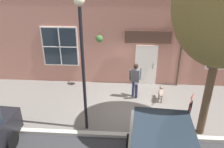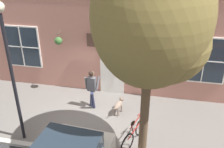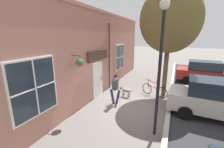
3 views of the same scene
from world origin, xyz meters
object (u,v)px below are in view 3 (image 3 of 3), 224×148
Objects in this scene: parked_car_mid_block at (219,99)px; parked_car_far_end at (206,72)px; street_tree_by_curb at (170,22)px; pedestrian_walking at (115,86)px; dog_on_leash at (125,90)px; street_lamp at (161,52)px; leaning_bicycle at (154,90)px.

parked_car_mid_block is 5.63m from parked_car_far_end.
parked_car_far_end is (2.74, 3.72, -3.51)m from street_tree_by_curb.
parked_car_mid_block is (2.44, -1.91, -3.51)m from street_tree_by_curb.
street_tree_by_curb is at bearing 141.91° from parked_car_mid_block.
parked_car_mid_block reaches higher than pedestrian_walking.
dog_on_leash is 0.21× the size of street_lamp.
pedestrian_walking is 1.34m from dog_on_leash.
parked_car_mid_block and parked_car_far_end have the same top height.
leaning_bicycle reaches higher than dog_on_leash.
street_tree_by_curb is 4.07m from leaning_bicycle.
leaning_bicycle is (1.62, 0.85, -0.02)m from dog_on_leash.
leaning_bicycle is at bearing -128.70° from parked_car_far_end.
pedestrian_walking is at bearing -132.00° from leaning_bicycle.
dog_on_leash is at bearing 171.91° from parked_car_mid_block.
pedestrian_walking is at bearing -173.91° from parked_car_mid_block.
parked_car_far_end is at bearing 71.14° from street_lamp.
street_lamp is (-2.43, -2.37, 2.23)m from parked_car_mid_block.
street_tree_by_curb is at bearing 45.56° from pedestrian_walking.
leaning_bicycle is 3.39m from parked_car_mid_block.
dog_on_leash is 4.72m from street_tree_by_curb.
dog_on_leash is 7.01m from parked_car_far_end.
pedestrian_walking is 7.99m from parked_car_far_end.
parked_car_mid_block is 0.93× the size of street_lamp.
street_tree_by_curb is 5.80m from parked_car_far_end.
parked_car_mid_block is at bearing 6.09° from pedestrian_walking.
parked_car_mid_block is at bearing -38.09° from street_tree_by_curb.
street_lamp is (0.57, -3.88, 2.73)m from leaning_bicycle.
pedestrian_walking is 1.05× the size of leaning_bicycle.
parked_car_mid_block reaches higher than dog_on_leash.
street_lamp is (0.01, -4.28, -1.27)m from street_tree_by_curb.
street_lamp reaches higher than leaning_bicycle.
street_lamp reaches higher than dog_on_leash.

